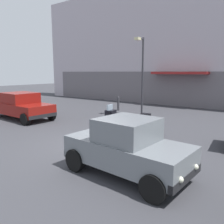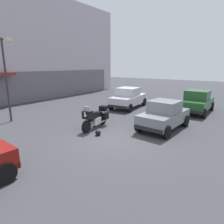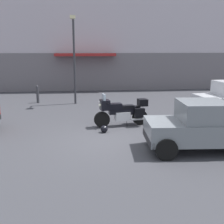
{
  "view_description": "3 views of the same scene",
  "coord_description": "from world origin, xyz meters",
  "px_view_note": "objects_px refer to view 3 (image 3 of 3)",
  "views": [
    {
      "loc": [
        5.84,
        -6.31,
        2.76
      ],
      "look_at": [
        0.6,
        0.88,
        1.22
      ],
      "focal_mm": 37.04,
      "sensor_mm": 36.0,
      "label": 1
    },
    {
      "loc": [
        -7.17,
        -4.92,
        3.38
      ],
      "look_at": [
        0.59,
        0.66,
        1.08
      ],
      "focal_mm": 31.34,
      "sensor_mm": 36.0,
      "label": 2
    },
    {
      "loc": [
        -0.97,
        -9.31,
        3.12
      ],
      "look_at": [
        0.05,
        0.3,
        0.94
      ],
      "focal_mm": 45.11,
      "sensor_mm": 36.0,
      "label": 3
    }
  ],
  "objects_px": {
    "helmet": "(104,129)",
    "bollard_curbside": "(38,94)",
    "streetlamp_curbside": "(74,52)",
    "motorcycle": "(122,111)",
    "car_compact_side": "(202,127)"
  },
  "relations": [
    {
      "from": "helmet",
      "to": "bollard_curbside",
      "type": "relative_size",
      "value": 0.27
    },
    {
      "from": "streetlamp_curbside",
      "to": "bollard_curbside",
      "type": "height_order",
      "value": "streetlamp_curbside"
    },
    {
      "from": "streetlamp_curbside",
      "to": "bollard_curbside",
      "type": "relative_size",
      "value": 4.75
    },
    {
      "from": "motorcycle",
      "to": "bollard_curbside",
      "type": "distance_m",
      "value": 7.0
    },
    {
      "from": "motorcycle",
      "to": "bollard_curbside",
      "type": "relative_size",
      "value": 2.2
    },
    {
      "from": "streetlamp_curbside",
      "to": "bollard_curbside",
      "type": "distance_m",
      "value": 3.34
    },
    {
      "from": "car_compact_side",
      "to": "bollard_curbside",
      "type": "distance_m",
      "value": 10.7
    },
    {
      "from": "streetlamp_curbside",
      "to": "car_compact_side",
      "type": "bearing_deg",
      "value": -63.25
    },
    {
      "from": "bollard_curbside",
      "to": "streetlamp_curbside",
      "type": "bearing_deg",
      "value": -16.01
    },
    {
      "from": "helmet",
      "to": "streetlamp_curbside",
      "type": "distance_m",
      "value": 6.57
    },
    {
      "from": "motorcycle",
      "to": "helmet",
      "type": "height_order",
      "value": "motorcycle"
    },
    {
      "from": "motorcycle",
      "to": "streetlamp_curbside",
      "type": "xyz_separation_m",
      "value": [
        -2.02,
        4.95,
        2.34
      ]
    },
    {
      "from": "helmet",
      "to": "car_compact_side",
      "type": "relative_size",
      "value": 0.08
    },
    {
      "from": "helmet",
      "to": "streetlamp_curbside",
      "type": "height_order",
      "value": "streetlamp_curbside"
    },
    {
      "from": "motorcycle",
      "to": "car_compact_side",
      "type": "distance_m",
      "value": 3.7
    }
  ]
}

